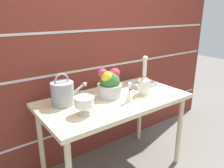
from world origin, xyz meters
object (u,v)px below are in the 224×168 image
glass_decanter (144,82)px  flower_planter (110,84)px  watering_can (63,93)px  figurine_vase (129,94)px  crystal_pedestal_bowl (84,102)px  wire_tray (142,85)px

glass_decanter → flower_planter: bearing=156.4°
watering_can → glass_decanter: (0.68, -0.21, 0.01)m
watering_can → figurine_vase: size_ratio=1.92×
crystal_pedestal_bowl → glass_decanter: glass_decanter is taller
wire_tray → watering_can: bearing=177.9°
watering_can → figurine_vase: bearing=-30.6°
crystal_pedestal_bowl → flower_planter: bearing=26.1°
flower_planter → figurine_vase: bearing=-71.2°
watering_can → wire_tray: 0.83m
figurine_vase → wire_tray: figurine_vase is taller
watering_can → flower_planter: (0.39, -0.08, 0.02)m
flower_planter → figurine_vase: flower_planter is taller
watering_can → figurine_vase: 0.53m
watering_can → wire_tray: watering_can is taller
flower_planter → glass_decanter: 0.31m
crystal_pedestal_bowl → glass_decanter: 0.63m
flower_planter → wire_tray: flower_planter is taller
flower_planter → watering_can: bearing=168.1°
flower_planter → wire_tray: bearing=6.8°
crystal_pedestal_bowl → glass_decanter: bearing=4.0°
crystal_pedestal_bowl → figurine_vase: (0.41, -0.02, -0.02)m
figurine_vase → glass_decanter: bearing=15.1°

